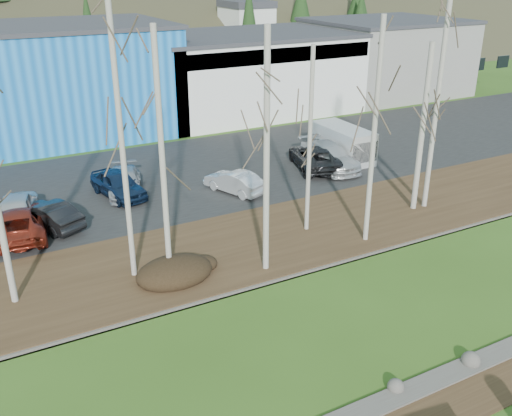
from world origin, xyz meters
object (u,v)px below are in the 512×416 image
car_0 (17,207)px  car_5 (235,182)px  car_6 (314,157)px  car_7 (329,156)px  car_3 (125,182)px  van_white (344,144)px  car_1 (48,215)px  car_2 (19,222)px  car_4 (118,184)px

car_0 → car_5: car_0 is taller
car_5 → car_6: 6.60m
car_0 → car_7: size_ratio=0.84×
car_6 → car_7: (0.87, -0.44, 0.05)m
car_5 → car_7: bearing=166.5°
car_3 → car_6: size_ratio=0.86×
car_6 → van_white: size_ratio=1.06×
car_3 → car_1: bearing=-133.8°
car_6 → car_7: size_ratio=0.97×
car_7 → van_white: 2.16m
car_0 → car_6: size_ratio=0.87×
car_1 → car_6: (16.79, 1.27, 0.05)m
van_white → car_5: bearing=-167.0°
car_1 → car_7: bearing=157.8°
car_1 → car_5: bearing=154.5°
car_1 → car_5: 10.34m
car_0 → car_5: 11.71m
car_3 → car_6: 12.15m
car_3 → car_7: car_7 is taller
car_1 → car_2: bearing=-13.7°
car_1 → car_6: 16.84m
car_4 → car_7: size_ratio=0.81×
car_2 → car_7: car_7 is taller
car_3 → car_4: size_ratio=1.04×
car_6 → van_white: van_white is taller
car_0 → car_1: car_0 is taller
car_4 → car_0: bearing=177.5°
car_0 → car_1: (1.25, -1.59, -0.10)m
car_0 → car_2: car_0 is taller
car_7 → van_white: van_white is taller
car_0 → car_4: bearing=-158.3°
car_7 → car_1: bearing=-171.7°
car_4 → car_7: bearing=-18.0°
car_4 → van_white: size_ratio=0.88×
car_3 → car_7: bearing=6.7°
car_4 → car_7: (13.41, -1.60, 0.04)m
car_4 → van_white: 15.33m
car_1 → car_3: car_1 is taller
car_6 → car_3: bearing=10.1°
car_2 → van_white: (20.98, 2.10, 0.37)m
car_0 → car_5: size_ratio=1.18×
car_5 → car_7: 7.38m
car_3 → car_4: bearing=-126.3°
car_4 → van_white: van_white is taller
car_6 → van_white: (2.77, 0.54, 0.35)m
car_2 → car_5: size_ratio=1.33×
car_3 → car_5: (5.60, -2.94, -0.02)m
car_0 → car_1: size_ratio=1.11×
car_7 → van_white: size_ratio=1.09×
car_6 → van_white: 2.84m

